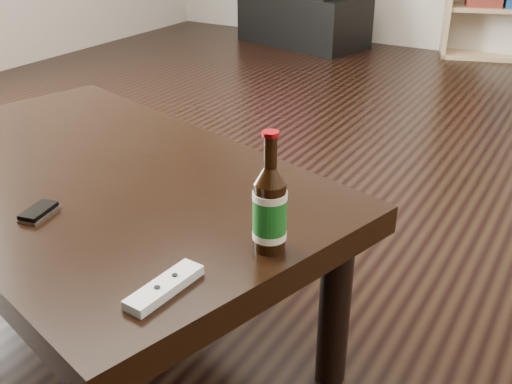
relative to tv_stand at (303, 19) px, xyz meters
The scene contains 6 objects.
floor 2.86m from the tv_stand, 68.18° to the right, with size 5.00×6.00×0.01m, color black.
tv_stand is the anchor object (origin of this frame).
coffee_table 3.71m from the tv_stand, 71.90° to the right, with size 1.47×1.09×0.49m.
beer_bottle 4.03m from the tv_stand, 64.55° to the right, with size 0.08×0.08×0.24m.
phone 3.96m from the tv_stand, 71.82° to the right, with size 0.06×0.10×0.02m.
remote 4.18m from the tv_stand, 66.88° to the right, with size 0.06×0.16×0.02m.
Camera 1 is at (1.14, -1.84, 1.10)m, focal length 42.00 mm.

